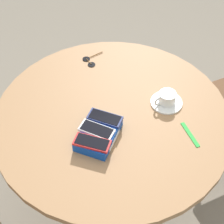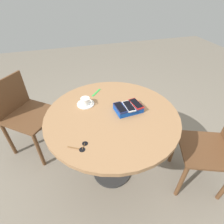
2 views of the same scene
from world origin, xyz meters
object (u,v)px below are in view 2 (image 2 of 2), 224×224
object	(u,v)px
lanyard_strap	(96,93)
round_table	(112,124)
chair_near_window	(213,150)
coffee_cup	(86,101)
phone_white	(129,106)
sunglasses	(82,147)
chair_far_side	(26,114)
phone_box	(128,108)
saucer	(86,104)
phone_red	(136,104)
phone_navy	(120,107)

from	to	relation	value
lanyard_strap	round_table	bearing A→B (deg)	98.47
round_table	chair_near_window	world-z (taller)	chair_near_window
chair_near_window	round_table	bearing A→B (deg)	-21.77
coffee_cup	phone_white	bearing A→B (deg)	149.58
phone_white	coffee_cup	distance (m)	0.35
lanyard_strap	sunglasses	size ratio (longest dim) A/B	1.07
coffee_cup	round_table	bearing A→B (deg)	133.21
chair_far_side	lanyard_strap	bearing A→B (deg)	159.48
phone_box	saucer	bearing A→B (deg)	-29.83
phone_red	chair_near_window	size ratio (longest dim) A/B	0.19
coffee_cup	chair_far_side	size ratio (longest dim) A/B	0.11
phone_red	saucer	bearing A→B (deg)	-24.36
round_table	phone_red	xyz separation A→B (m)	(-0.20, -0.01, 0.15)
phone_white	phone_red	bearing A→B (deg)	-169.23
phone_white	lanyard_strap	xyz separation A→B (m)	(0.18, -0.33, -0.05)
lanyard_strap	saucer	bearing A→B (deg)	51.15
sunglasses	lanyard_strap	bearing A→B (deg)	-110.09
round_table	phone_navy	bearing A→B (deg)	-176.06
chair_far_side	sunglasses	bearing A→B (deg)	119.51
phone_red	phone_box	bearing A→B (deg)	6.49
phone_white	saucer	distance (m)	0.35
sunglasses	chair_far_side	xyz separation A→B (m)	(0.48, -0.85, -0.30)
phone_box	saucer	size ratio (longest dim) A/B	1.52
phone_box	phone_red	xyz separation A→B (m)	(-0.06, -0.01, 0.03)
sunglasses	phone_white	bearing A→B (deg)	-146.98
phone_box	sunglasses	xyz separation A→B (m)	(0.40, 0.26, -0.02)
phone_navy	saucer	world-z (taller)	phone_navy
lanyard_strap	chair_near_window	size ratio (longest dim) A/B	0.17
phone_navy	chair_near_window	xyz separation A→B (m)	(-0.72, 0.32, -0.36)
phone_red	chair_near_window	world-z (taller)	chair_near_window
phone_box	chair_far_side	distance (m)	1.10
phone_navy	coffee_cup	world-z (taller)	coffee_cup
phone_box	phone_navy	xyz separation A→B (m)	(0.07, 0.00, 0.03)
sunglasses	chair_far_side	bearing A→B (deg)	-60.49
saucer	chair_far_side	distance (m)	0.76
phone_red	chair_far_side	world-z (taller)	chair_far_side
chair_far_side	phone_red	bearing A→B (deg)	148.49
phone_box	phone_white	distance (m)	0.03
coffee_cup	chair_near_window	bearing A→B (deg)	152.68
phone_navy	saucer	distance (m)	0.30
phone_navy	sunglasses	distance (m)	0.42
chair_near_window	saucer	bearing A→B (deg)	-27.34
round_table	saucer	size ratio (longest dim) A/B	7.29
phone_red	saucer	distance (m)	0.41
phone_navy	phone_box	bearing A→B (deg)	-178.00
round_table	coffee_cup	size ratio (longest dim) A/B	10.93
phone_navy	chair_far_side	world-z (taller)	chair_far_side
phone_red	coffee_cup	distance (m)	0.40
saucer	sunglasses	size ratio (longest dim) A/B	1.11
phone_navy	saucer	size ratio (longest dim) A/B	1.04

